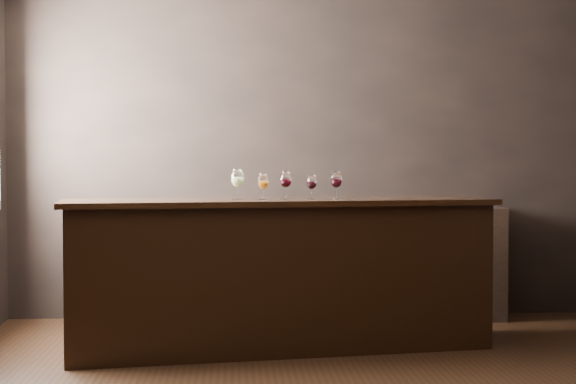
{
  "coord_description": "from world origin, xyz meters",
  "views": [
    {
      "loc": [
        -0.59,
        -4.6,
        1.31
      ],
      "look_at": [
        -0.22,
        1.02,
        1.11
      ],
      "focal_mm": 50.0,
      "sensor_mm": 36.0,
      "label": 1
    }
  ],
  "objects": [
    {
      "name": "glass_red_a",
      "position": [
        -0.23,
        1.04,
        1.19
      ],
      "size": [
        0.08,
        0.08,
        0.2
      ],
      "color": "white",
      "rests_on": "bar_top"
    },
    {
      "name": "glass_white",
      "position": [
        -0.57,
        1.0,
        1.21
      ],
      "size": [
        0.09,
        0.09,
        0.21
      ],
      "color": "white",
      "rests_on": "bar_top"
    },
    {
      "name": "room_shell",
      "position": [
        -0.23,
        0.11,
        1.81
      ],
      "size": [
        5.02,
        4.52,
        2.81
      ],
      "color": "black",
      "rests_on": "ground"
    },
    {
      "name": "glass_red_b",
      "position": [
        -0.05,
        1.03,
        1.18
      ],
      "size": [
        0.07,
        0.07,
        0.17
      ],
      "color": "white",
      "rests_on": "bar_top"
    },
    {
      "name": "bar_counter",
      "position": [
        -0.27,
        1.02,
        0.51
      ],
      "size": [
        2.98,
        1.02,
        1.02
      ],
      "primitive_type": "cube",
      "rotation": [
        0.0,
        0.0,
        0.14
      ],
      "color": "black",
      "rests_on": "ground"
    },
    {
      "name": "glass_red_c",
      "position": [
        0.12,
        1.0,
        1.19
      ],
      "size": [
        0.08,
        0.08,
        0.2
      ],
      "color": "white",
      "rests_on": "bar_top"
    },
    {
      "name": "bar_top",
      "position": [
        -0.27,
        1.02,
        1.04
      ],
      "size": [
        3.08,
        1.1,
        0.04
      ],
      "primitive_type": "cube",
      "rotation": [
        0.0,
        0.0,
        0.14
      ],
      "color": "black",
      "rests_on": "bar_counter"
    },
    {
      "name": "back_bar_shelf",
      "position": [
        0.35,
        2.03,
        0.47
      ],
      "size": [
        2.62,
        0.4,
        0.94
      ],
      "primitive_type": "cube",
      "color": "black",
      "rests_on": "ground"
    },
    {
      "name": "glass_amber",
      "position": [
        -0.4,
        0.99,
        1.18
      ],
      "size": [
        0.08,
        0.08,
        0.18
      ],
      "color": "white",
      "rests_on": "bar_top"
    }
  ]
}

